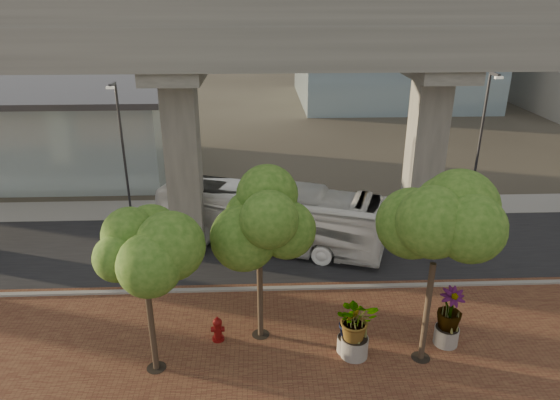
{
  "coord_description": "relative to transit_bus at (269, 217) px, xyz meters",
  "views": [
    {
      "loc": [
        -2.25,
        -21.55,
        12.63
      ],
      "look_at": [
        -1.32,
        0.5,
        3.46
      ],
      "focal_mm": 32.0,
      "sensor_mm": 36.0,
      "label": 1
    }
  ],
  "objects": [
    {
      "name": "transit_bus",
      "position": [
        0.0,
        0.0,
        0.0
      ],
      "size": [
        12.34,
        6.76,
        3.37
      ],
      "primitive_type": "imported",
      "rotation": [
        0.0,
        0.0,
        1.23
      ],
      "color": "white",
      "rests_on": "ground"
    },
    {
      "name": "street_tree_near_west",
      "position": [
        -0.51,
        -7.69,
        3.22
      ],
      "size": [
        3.74,
        3.74,
        6.57
      ],
      "color": "#463528",
      "rests_on": "ground"
    },
    {
      "name": "fire_hydrant",
      "position": [
        -2.17,
        -7.94,
        -1.12
      ],
      "size": [
        0.52,
        0.47,
        1.05
      ],
      "color": "#680C0B",
      "rests_on": "ground"
    },
    {
      "name": "transit_viaduct",
      "position": [
        1.82,
        -0.44,
        5.6
      ],
      "size": [
        72.0,
        5.6,
        12.4
      ],
      "color": "gray",
      "rests_on": "ground"
    },
    {
      "name": "far_sidewalk",
      "position": [
        1.82,
        5.06,
        -1.65
      ],
      "size": [
        90.0,
        3.0,
        0.06
      ],
      "primitive_type": "cube",
      "color": "gray",
      "rests_on": "ground"
    },
    {
      "name": "brick_plaza",
      "position": [
        1.82,
        -10.44,
        -1.65
      ],
      "size": [
        70.0,
        13.0,
        0.06
      ],
      "primitive_type": "cube",
      "color": "brown",
      "rests_on": "ground"
    },
    {
      "name": "street_tree_near_east",
      "position": [
        5.45,
        -9.31,
        3.59
      ],
      "size": [
        4.15,
        4.15,
        7.13
      ],
      "color": "#463528",
      "rests_on": "ground"
    },
    {
      "name": "curb_strip",
      "position": [
        1.82,
        -4.44,
        -1.6
      ],
      "size": [
        70.0,
        0.25,
        0.16
      ],
      "primitive_type": "cube",
      "color": "gray",
      "rests_on": "ground"
    },
    {
      "name": "streetlamp_east",
      "position": [
        12.52,
        3.77,
        3.32
      ],
      "size": [
        0.42,
        1.24,
        8.57
      ],
      "color": "#303036",
      "rests_on": "ground"
    },
    {
      "name": "streetlamp_west",
      "position": [
        -8.32,
        3.98,
        3.06
      ],
      "size": [
        0.4,
        1.18,
        8.13
      ],
      "color": "#323237",
      "rests_on": "ground"
    },
    {
      "name": "ground",
      "position": [
        1.82,
        -2.44,
        -1.68
      ],
      "size": [
        160.0,
        160.0,
        0.0
      ],
      "primitive_type": "plane",
      "color": "#383228",
      "rests_on": "ground"
    },
    {
      "name": "station_pavilion",
      "position": [
        -18.18,
        13.56,
        1.53
      ],
      "size": [
        23.0,
        13.0,
        6.3
      ],
      "color": "#AEC4C7",
      "rests_on": "ground"
    },
    {
      "name": "street_tree_far_west",
      "position": [
        -4.3,
        -9.44,
        3.0
      ],
      "size": [
        3.44,
        3.44,
        6.21
      ],
      "color": "#463528",
      "rests_on": "ground"
    },
    {
      "name": "planter_front",
      "position": [
        2.98,
        -9.06,
        -0.12
      ],
      "size": [
        2.26,
        2.26,
        2.48
      ],
      "color": "#A09C91",
      "rests_on": "ground"
    },
    {
      "name": "planter_right",
      "position": [
        6.65,
        -8.53,
        -0.16
      ],
      "size": [
        2.26,
        2.26,
        2.42
      ],
      "color": "#9B978C",
      "rests_on": "ground"
    },
    {
      "name": "asphalt_road",
      "position": [
        1.82,
        -0.44,
        -1.66
      ],
      "size": [
        90.0,
        8.0,
        0.04
      ],
      "primitive_type": "cube",
      "color": "black",
      "rests_on": "ground"
    },
    {
      "name": "planter_left",
      "position": [
        2.77,
        -8.82,
        -0.42
      ],
      "size": [
        1.8,
        1.8,
        1.98
      ],
      "color": "gray",
      "rests_on": "ground"
    }
  ]
}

